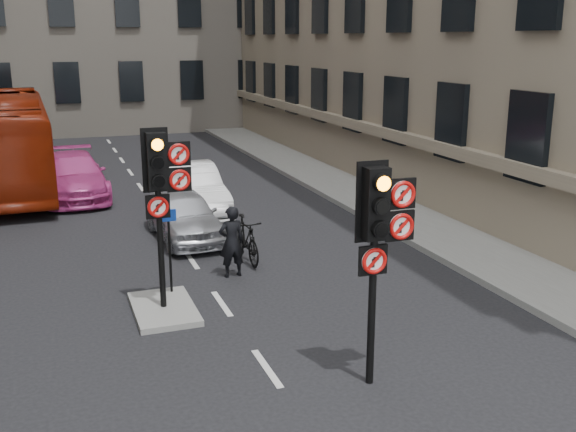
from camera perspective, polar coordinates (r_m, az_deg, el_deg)
ground at (r=9.89m, az=1.99°, el=-17.83°), size 120.00×120.00×0.00m
pavement_right at (r=22.87m, az=7.58°, el=1.43°), size 3.00×50.00×0.16m
centre_island at (r=13.90m, az=-10.47°, el=-7.73°), size 1.20×2.00×0.12m
signal_near at (r=10.23m, az=7.79°, el=-0.91°), size 0.91×0.40×3.58m
signal_far at (r=13.13m, az=-10.63°, el=3.02°), size 0.91×0.40×3.58m
car_silver at (r=18.53m, az=-8.77°, el=0.07°), size 1.76×3.97×1.33m
car_white at (r=21.20m, az=-8.27°, el=2.25°), size 1.65×4.68×1.54m
car_pink at (r=24.30m, az=-17.72°, el=3.24°), size 2.26×5.20×1.49m
bus_red at (r=26.90m, az=-22.72°, el=5.90°), size 3.11×12.16×3.37m
motorcycle at (r=16.55m, az=-3.58°, el=-1.97°), size 0.58×1.87×1.12m
motorcyclist at (r=15.42m, az=-4.80°, el=-2.18°), size 0.64×0.45×1.67m
info_sign at (r=14.22m, az=-10.01°, el=-1.93°), size 0.31×0.09×1.81m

